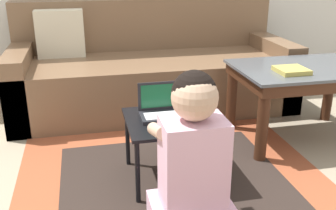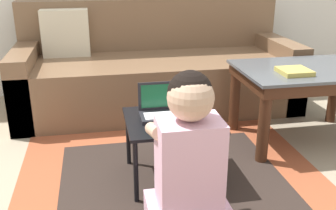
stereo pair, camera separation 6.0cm
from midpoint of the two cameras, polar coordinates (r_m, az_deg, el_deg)
ground_plane at (r=2.17m, az=0.91°, el=-11.14°), size 16.00×16.00×0.00m
area_rug at (r=2.00m, az=2.86°, el=-13.90°), size 1.67×1.99×0.01m
couch at (r=3.18m, az=-1.37°, el=4.97°), size 2.15×0.88×0.82m
coffee_table at (r=2.65m, az=20.08°, el=3.40°), size 0.87×0.60×0.49m
laptop_desk at (r=2.06m, az=1.45°, el=-3.10°), size 0.48×0.44×0.35m
laptop at (r=2.06m, az=-0.21°, el=-0.88°), size 0.22×0.16×0.17m
computer_mouse at (r=2.03m, az=5.30°, el=-1.62°), size 0.06×0.11×0.04m
person_seated at (r=1.63m, az=4.05°, el=-8.98°), size 0.35×0.38×0.74m
book_on_table at (r=2.46m, az=18.53°, el=4.65°), size 0.18×0.18×0.03m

